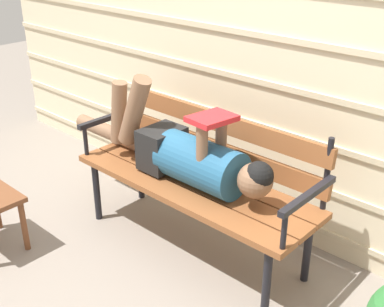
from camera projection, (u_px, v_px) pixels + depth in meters
ground_plane at (185, 250)px, 3.06m from camera, size 12.00×12.00×0.00m
house_siding at (253, 56)px, 2.99m from camera, size 5.23×0.08×2.21m
park_bench at (200, 172)px, 2.94m from camera, size 1.56×0.52×0.87m
reclining_person at (184, 153)px, 2.87m from camera, size 1.70×0.28×0.59m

